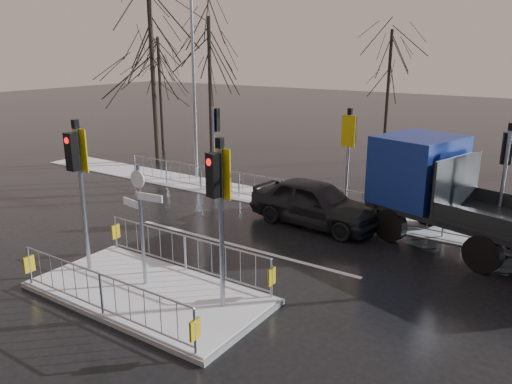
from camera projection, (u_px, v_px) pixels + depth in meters
The scene contains 12 objects.
ground at pixel (149, 295), 12.26m from camera, with size 120.00×120.00×0.00m, color black.
snow_verge at pixel (312, 206), 19.12m from camera, with size 30.00×2.00×0.04m, color white.
lane_markings at pixel (139, 300), 11.99m from camera, with size 8.00×11.38×0.01m.
traffic_island at pixel (148, 280), 12.16m from camera, with size 6.00×3.04×4.15m.
far_kerb_fixtures at pixel (313, 185), 18.28m from camera, with size 18.00×0.65×3.83m.
car_far_lane at pixel (315, 203), 16.96m from camera, with size 1.85×4.61×1.57m, color black.
flatbed_truck at pixel (446, 190), 15.11m from camera, with size 7.39×4.36×3.23m.
tree_near_a at pixel (151, 42), 24.95m from camera, with size 4.75×4.75×8.97m.
tree_near_b at pixel (210, 62), 25.08m from camera, with size 4.00×4.00×7.55m.
tree_near_c at pixel (159, 72), 28.46m from camera, with size 3.50×3.50×6.61m.
tree_far_a at pixel (390, 66), 29.55m from camera, with size 3.75×3.75×7.08m.
street_lamp_left at pixel (195, 80), 22.03m from camera, with size 1.25×0.18×8.20m.
Camera 1 is at (8.35, -7.73, 5.85)m, focal length 35.00 mm.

